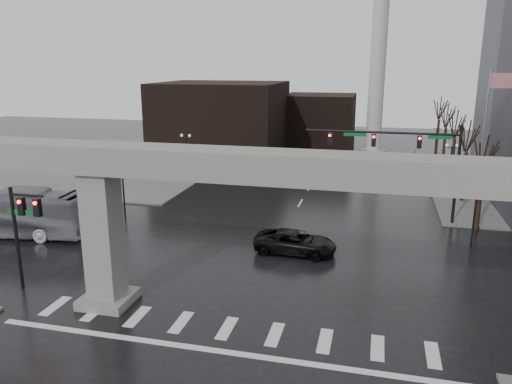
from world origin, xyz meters
TOP-DOWN VIEW (x-y plane):
  - ground at (0.00, 0.00)m, footprint 160.00×160.00m
  - sidewalk_nw at (-26.00, 36.00)m, footprint 28.00×36.00m
  - elevated_guideway at (1.26, 0.00)m, footprint 48.00×2.60m
  - building_far_left at (-14.00, 42.00)m, footprint 16.00×14.00m
  - building_far_mid at (-2.00, 52.00)m, footprint 10.00×10.00m
  - smokestack at (6.00, 46.00)m, footprint 3.60×3.60m
  - signal_mast_arm at (8.99, 18.80)m, footprint 12.12×0.43m
  - signal_left_pole at (-12.25, 0.50)m, footprint 2.30×0.30m
  - flagpole_assembly at (15.29, 22.00)m, footprint 2.06×0.12m
  - lamp_right_0 at (13.50, 14.00)m, footprint 1.22×0.32m
  - lamp_right_1 at (13.50, 28.00)m, footprint 1.22×0.32m
  - lamp_right_2 at (13.50, 42.00)m, footprint 1.22×0.32m
  - lamp_left_0 at (-13.50, 14.00)m, footprint 1.22×0.32m
  - lamp_left_1 at (-13.50, 28.00)m, footprint 1.22×0.32m
  - lamp_left_2 at (-13.50, 42.00)m, footprint 1.22×0.32m
  - tree_right_0 at (14.53, 18.02)m, footprint 1.09×1.58m
  - tree_right_1 at (14.53, 26.02)m, footprint 1.09×1.61m
  - tree_right_2 at (14.53, 34.02)m, footprint 1.10×1.63m
  - tree_right_3 at (14.53, 42.02)m, footprint 1.11×1.66m
  - tree_right_4 at (14.53, 50.02)m, footprint 1.12×1.69m
  - pickup_truck at (1.59, 9.64)m, footprint 5.65×2.78m
  - city_bus at (-19.91, 8.17)m, footprint 12.82×3.90m

SIDE VIEW (x-z plane):
  - ground at x=0.00m, z-range 0.00..0.00m
  - sidewalk_nw at x=-26.00m, z-range 0.00..0.15m
  - pickup_truck at x=1.59m, z-range 0.00..1.54m
  - city_bus at x=-19.91m, z-range 0.00..3.52m
  - tree_right_0 at x=14.53m, z-range -0.97..6.54m
  - tree_right_1 at x=14.53m, z-range -0.99..6.69m
  - tree_right_2 at x=14.53m, z-range -1.01..6.84m
  - tree_right_3 at x=14.53m, z-range -1.03..6.99m
  - tree_right_4 at x=14.53m, z-range -1.05..7.14m
  - lamp_right_0 at x=13.50m, z-range 0.92..6.03m
  - lamp_right_1 at x=13.50m, z-range 0.92..6.03m
  - lamp_right_2 at x=13.50m, z-range 0.92..6.03m
  - lamp_left_0 at x=-13.50m, z-range 0.92..6.03m
  - lamp_left_1 at x=-13.50m, z-range 0.92..6.03m
  - lamp_left_2 at x=-13.50m, z-range 0.92..6.03m
  - building_far_mid at x=-2.00m, z-range 0.00..8.00m
  - signal_left_pole at x=-12.25m, z-range 1.07..7.07m
  - building_far_left at x=-14.00m, z-range 0.00..10.00m
  - signal_mast_arm at x=8.99m, z-range 1.83..9.83m
  - elevated_guideway at x=1.26m, z-range 2.53..11.23m
  - flagpole_assembly at x=15.29m, z-range 1.53..13.53m
  - smokestack at x=6.00m, z-range -1.65..28.35m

